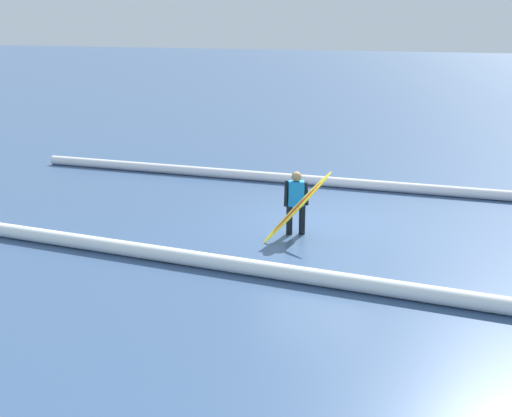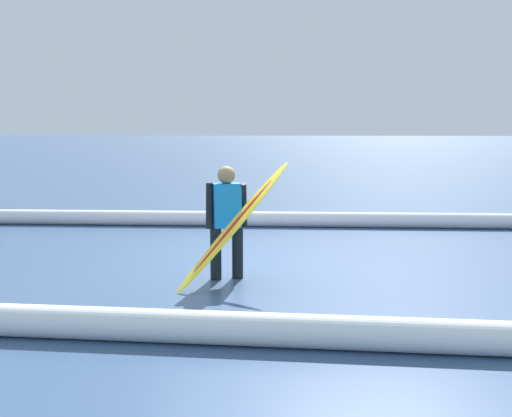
# 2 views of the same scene
# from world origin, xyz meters

# --- Properties ---
(ground_plane) EXTENTS (154.33, 154.33, 0.00)m
(ground_plane) POSITION_xyz_m (0.00, 0.00, 0.00)
(ground_plane) COLOR #365178
(surfer) EXTENTS (0.50, 0.34, 1.42)m
(surfer) POSITION_xyz_m (0.21, 0.97, 0.79)
(surfer) COLOR black
(surfer) RESTS_ON ground_plane
(surfboard) EXTENTS (1.42, 1.10, 1.48)m
(surfboard) POSITION_xyz_m (0.09, 1.33, 0.73)
(surfboard) COLOR yellow
(surfboard) RESTS_ON ground_plane
(wave_crest_foreground) EXTENTS (17.97, 0.47, 0.28)m
(wave_crest_foreground) POSITION_xyz_m (0.50, -3.36, 0.14)
(wave_crest_foreground) COLOR white
(wave_crest_foreground) RESTS_ON ground_plane
(wave_crest_midground) EXTENTS (21.28, 1.84, 0.30)m
(wave_crest_midground) POSITION_xyz_m (0.38, 3.51, 0.15)
(wave_crest_midground) COLOR white
(wave_crest_midground) RESTS_ON ground_plane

